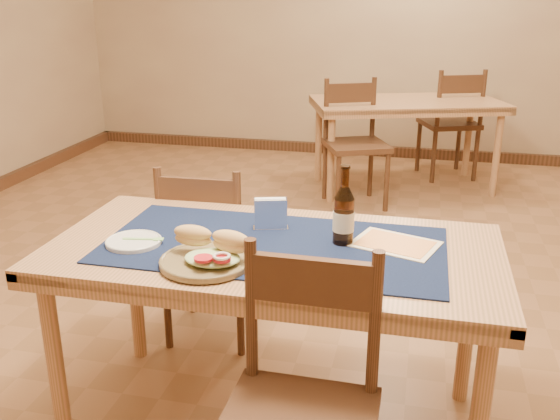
% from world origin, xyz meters
% --- Properties ---
extents(room, '(6.04, 7.04, 2.84)m').
position_xyz_m(room, '(0.00, 0.00, 1.40)').
color(room, '#8E603E').
rests_on(room, ground).
extents(main_table, '(1.60, 0.80, 0.75)m').
position_xyz_m(main_table, '(0.00, -0.80, 0.67)').
color(main_table, tan).
rests_on(main_table, ground).
extents(placemat, '(1.20, 0.60, 0.01)m').
position_xyz_m(placemat, '(0.00, -0.80, 0.75)').
color(placemat, '#101D3D').
rests_on(placemat, main_table).
extents(baseboard, '(6.00, 7.00, 0.10)m').
position_xyz_m(baseboard, '(0.00, 0.00, 0.05)').
color(baseboard, '#4B2B1A').
rests_on(baseboard, ground).
extents(back_table, '(1.68, 1.21, 0.75)m').
position_xyz_m(back_table, '(0.34, 2.42, 0.67)').
color(back_table, tan).
rests_on(back_table, ground).
extents(chair_main_far, '(0.43, 0.43, 0.89)m').
position_xyz_m(chair_main_far, '(-0.44, -0.24, 0.46)').
color(chair_main_far, '#4B2B1A').
rests_on(chair_main_far, ground).
extents(chair_main_near, '(0.43, 0.43, 0.93)m').
position_xyz_m(chair_main_near, '(0.21, -1.34, 0.48)').
color(chair_main_near, '#4B2B1A').
rests_on(chair_main_near, ground).
extents(chair_back_near, '(0.59, 0.59, 0.97)m').
position_xyz_m(chair_back_near, '(-0.02, 1.93, 0.50)').
color(chair_back_near, '#4B2B1A').
rests_on(chair_back_near, ground).
extents(chair_back_far, '(0.58, 0.58, 0.98)m').
position_xyz_m(chair_back_far, '(0.72, 2.84, 0.51)').
color(chair_back_far, '#4B2B1A').
rests_on(chair_back_far, ground).
extents(sandwich_plate, '(0.31, 0.31, 0.12)m').
position_xyz_m(sandwich_plate, '(-0.17, -1.01, 0.79)').
color(sandwich_plate, brown).
rests_on(sandwich_plate, placemat).
extents(side_plate, '(0.20, 0.20, 0.02)m').
position_xyz_m(side_plate, '(-0.49, -0.91, 0.76)').
color(side_plate, silver).
rests_on(side_plate, placemat).
extents(fork, '(0.15, 0.04, 0.00)m').
position_xyz_m(fork, '(-0.44, -0.89, 0.77)').
color(fork, '#8DD374').
rests_on(fork, side_plate).
extents(beer_bottle, '(0.08, 0.08, 0.29)m').
position_xyz_m(beer_bottle, '(0.24, -0.73, 0.86)').
color(beer_bottle, '#40200B').
rests_on(beer_bottle, placemat).
extents(napkin_holder, '(0.14, 0.08, 0.12)m').
position_xyz_m(napkin_holder, '(-0.05, -0.65, 0.81)').
color(napkin_holder, white).
rests_on(napkin_holder, placemat).
extents(menu_card, '(0.34, 0.29, 0.01)m').
position_xyz_m(menu_card, '(0.42, -0.71, 0.76)').
color(menu_card, beige).
rests_on(menu_card, placemat).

